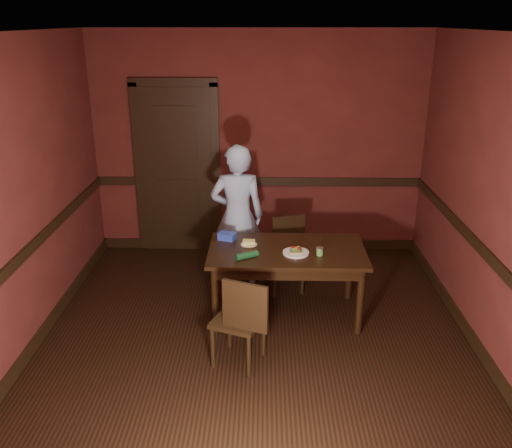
{
  "coord_description": "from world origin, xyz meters",
  "views": [
    {
      "loc": [
        0.07,
        -4.23,
        2.79
      ],
      "look_at": [
        0.0,
        0.35,
        1.05
      ],
      "focal_mm": 38.0,
      "sensor_mm": 36.0,
      "label": 1
    }
  ],
  "objects_px": {
    "person": "(237,216)",
    "sauce_jar": "(320,251)",
    "food_tub": "(227,236)",
    "cheese_saucer": "(249,243)",
    "sandwich_plate": "(296,252)",
    "chair_near": "(238,319)",
    "dining_table": "(286,282)",
    "chair_far": "(284,256)"
  },
  "relations": [
    {
      "from": "person",
      "to": "food_tub",
      "type": "relative_size",
      "value": 7.84
    },
    {
      "from": "dining_table",
      "to": "sauce_jar",
      "type": "relative_size",
      "value": 19.12
    },
    {
      "from": "person",
      "to": "sandwich_plate",
      "type": "xyz_separation_m",
      "value": [
        0.59,
        -0.79,
        -0.07
      ]
    },
    {
      "from": "dining_table",
      "to": "person",
      "type": "bearing_deg",
      "value": 126.96
    },
    {
      "from": "chair_far",
      "to": "cheese_saucer",
      "type": "relative_size",
      "value": 4.98
    },
    {
      "from": "sandwich_plate",
      "to": "sauce_jar",
      "type": "height_order",
      "value": "sauce_jar"
    },
    {
      "from": "sandwich_plate",
      "to": "sauce_jar",
      "type": "bearing_deg",
      "value": -9.29
    },
    {
      "from": "chair_far",
      "to": "cheese_saucer",
      "type": "height_order",
      "value": "chair_far"
    },
    {
      "from": "chair_far",
      "to": "person",
      "type": "xyz_separation_m",
      "value": [
        -0.51,
        0.16,
        0.39
      ]
    },
    {
      "from": "dining_table",
      "to": "chair_near",
      "type": "distance_m",
      "value": 0.93
    },
    {
      "from": "dining_table",
      "to": "sandwich_plate",
      "type": "height_order",
      "value": "sandwich_plate"
    },
    {
      "from": "sandwich_plate",
      "to": "food_tub",
      "type": "relative_size",
      "value": 1.24
    },
    {
      "from": "dining_table",
      "to": "chair_near",
      "type": "bearing_deg",
      "value": -117.82
    },
    {
      "from": "dining_table",
      "to": "chair_far",
      "type": "height_order",
      "value": "chair_far"
    },
    {
      "from": "cheese_saucer",
      "to": "sandwich_plate",
      "type": "bearing_deg",
      "value": -23.31
    },
    {
      "from": "chair_near",
      "to": "person",
      "type": "bearing_deg",
      "value": -65.59
    },
    {
      "from": "person",
      "to": "chair_near",
      "type": "bearing_deg",
      "value": 88.74
    },
    {
      "from": "sauce_jar",
      "to": "food_tub",
      "type": "relative_size",
      "value": 0.39
    },
    {
      "from": "sandwich_plate",
      "to": "food_tub",
      "type": "distance_m",
      "value": 0.75
    },
    {
      "from": "sandwich_plate",
      "to": "cheese_saucer",
      "type": "height_order",
      "value": "sandwich_plate"
    },
    {
      "from": "chair_far",
      "to": "chair_near",
      "type": "xyz_separation_m",
      "value": [
        -0.44,
        -1.34,
        0.02
      ]
    },
    {
      "from": "chair_near",
      "to": "person",
      "type": "relative_size",
      "value": 0.53
    },
    {
      "from": "chair_near",
      "to": "food_tub",
      "type": "xyz_separation_m",
      "value": [
        -0.16,
        1.05,
        0.33
      ]
    },
    {
      "from": "cheese_saucer",
      "to": "sauce_jar",
      "type": "bearing_deg",
      "value": -18.91
    },
    {
      "from": "dining_table",
      "to": "sandwich_plate",
      "type": "distance_m",
      "value": 0.39
    },
    {
      "from": "sandwich_plate",
      "to": "food_tub",
      "type": "bearing_deg",
      "value": 153.68
    },
    {
      "from": "sandwich_plate",
      "to": "food_tub",
      "type": "xyz_separation_m",
      "value": [
        -0.67,
        0.33,
        0.02
      ]
    },
    {
      "from": "food_tub",
      "to": "chair_far",
      "type": "bearing_deg",
      "value": 46.48
    },
    {
      "from": "chair_near",
      "to": "dining_table",
      "type": "bearing_deg",
      "value": -96.52
    },
    {
      "from": "cheese_saucer",
      "to": "chair_near",
      "type": "bearing_deg",
      "value": -94.17
    },
    {
      "from": "chair_far",
      "to": "sauce_jar",
      "type": "xyz_separation_m",
      "value": [
        0.3,
        -0.66,
        0.35
      ]
    },
    {
      "from": "person",
      "to": "food_tub",
      "type": "distance_m",
      "value": 0.46
    },
    {
      "from": "dining_table",
      "to": "food_tub",
      "type": "height_order",
      "value": "food_tub"
    },
    {
      "from": "chair_near",
      "to": "sauce_jar",
      "type": "height_order",
      "value": "chair_near"
    },
    {
      "from": "person",
      "to": "sandwich_plate",
      "type": "relative_size",
      "value": 6.35
    },
    {
      "from": "chair_far",
      "to": "sauce_jar",
      "type": "height_order",
      "value": "chair_far"
    },
    {
      "from": "person",
      "to": "sauce_jar",
      "type": "bearing_deg",
      "value": 130.53
    },
    {
      "from": "cheese_saucer",
      "to": "food_tub",
      "type": "height_order",
      "value": "food_tub"
    },
    {
      "from": "chair_near",
      "to": "chair_far",
      "type": "bearing_deg",
      "value": -86.37
    },
    {
      "from": "chair_far",
      "to": "dining_table",
      "type": "bearing_deg",
      "value": -106.14
    },
    {
      "from": "chair_near",
      "to": "sandwich_plate",
      "type": "height_order",
      "value": "chair_near"
    },
    {
      "from": "person",
      "to": "food_tub",
      "type": "xyz_separation_m",
      "value": [
        -0.08,
        -0.45,
        -0.05
      ]
    }
  ]
}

